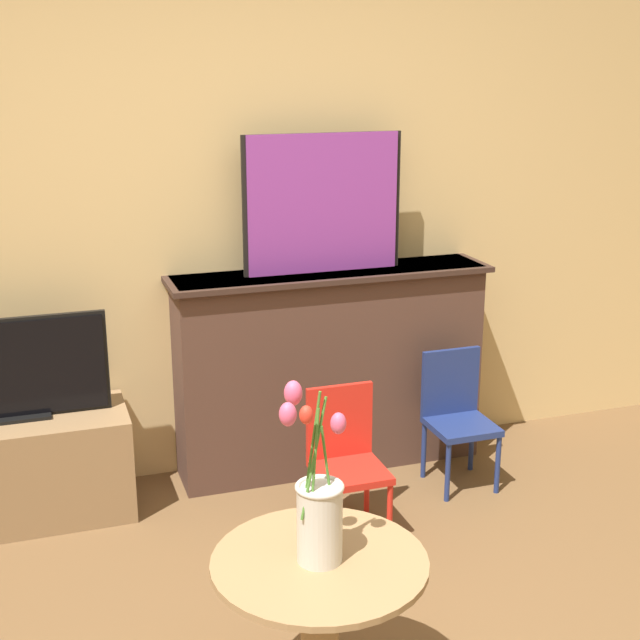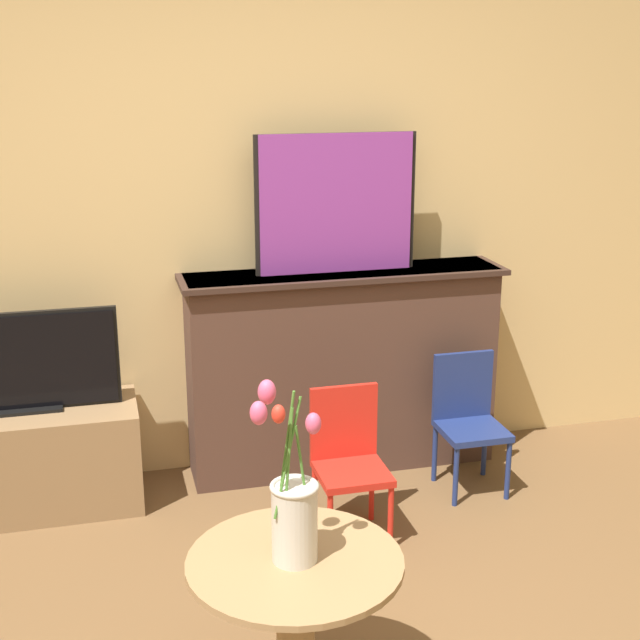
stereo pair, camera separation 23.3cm
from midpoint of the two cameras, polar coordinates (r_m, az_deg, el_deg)
name	(u,v)px [view 2 (the right image)]	position (r m, az deg, el deg)	size (l,w,h in m)	color
wall_back	(246,190)	(4.16, -3.18, 8.30)	(8.00, 0.06, 2.70)	tan
fireplace_mantel	(343,367)	(4.29, 3.02, -3.07)	(1.53, 0.34, 0.98)	#4C3328
painting	(336,204)	(4.09, 2.69, 7.44)	(0.75, 0.03, 0.63)	black
tv_stand	(30,459)	(4.15, -16.55, -8.58)	(0.95, 0.43, 0.46)	olive
tv_monitor	(20,364)	(3.99, -17.07, -2.72)	(0.83, 0.12, 0.44)	black
chair_red	(349,456)	(3.74, 3.64, -8.69)	(0.29, 0.29, 0.63)	red
chair_blue	(468,415)	(4.21, 11.03, -6.03)	(0.29, 0.29, 0.63)	navy
side_table	(295,619)	(2.74, 0.98, -18.66)	(0.63, 0.63, 0.57)	#99754C
vase_tulips	(293,508)	(2.54, 0.92, -11.99)	(0.21, 0.15, 0.55)	beige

